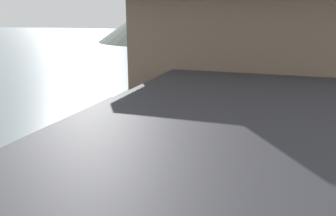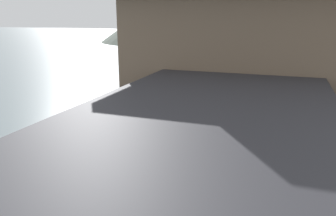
# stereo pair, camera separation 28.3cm
# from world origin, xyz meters

# --- Properties ---
(riverbank_right) EXTENTS (18.00, 110.00, 0.91)m
(riverbank_right) POSITION_xyz_m (15.91, 30.00, 0.45)
(riverbank_right) COLOR slate
(riverbank_right) RESTS_ON ground
(boat_moored_nearest) EXTENTS (1.32, 5.58, 0.71)m
(boat_moored_nearest) POSITION_xyz_m (4.65, 16.57, 0.23)
(boat_moored_nearest) COLOR #232326
(boat_moored_nearest) RESTS_ON ground
(boat_moored_third) EXTENTS (1.65, 5.07, 0.40)m
(boat_moored_third) POSITION_xyz_m (5.66, 41.69, 0.13)
(boat_moored_third) COLOR #423328
(boat_moored_third) RESTS_ON ground
(boat_moored_far) EXTENTS (4.87, 2.74, 0.47)m
(boat_moored_far) POSITION_xyz_m (-1.90, 52.06, 0.15)
(boat_moored_far) COLOR brown
(boat_moored_far) RESTS_ON ground
(boat_midriver_drifting) EXTENTS (1.37, 3.88, 0.45)m
(boat_midriver_drifting) POSITION_xyz_m (5.50, 29.98, 0.15)
(boat_midriver_drifting) COLOR #232326
(boat_midriver_drifting) RESTS_ON ground
(boat_midriver_upstream) EXTENTS (4.98, 2.20, 0.68)m
(boat_midriver_upstream) POSITION_xyz_m (-0.48, 13.80, 0.23)
(boat_midriver_upstream) COLOR #232326
(boat_midriver_upstream) RESTS_ON ground
(house_waterfront_second) EXTENTS (6.24, 7.31, 8.74)m
(house_waterfront_second) POSITION_xyz_m (10.54, 7.81, 5.21)
(house_waterfront_second) COLOR #75604C
(house_waterfront_second) RESTS_ON riverbank_right
(house_waterfront_tall) EXTENTS (6.25, 7.08, 6.14)m
(house_waterfront_tall) POSITION_xyz_m (10.55, 14.65, 3.91)
(house_waterfront_tall) COLOR #75604C
(house_waterfront_tall) RESTS_ON riverbank_right
(house_waterfront_narrow) EXTENTS (6.66, 7.49, 8.74)m
(house_waterfront_narrow) POSITION_xyz_m (10.75, 22.36, 5.21)
(house_waterfront_narrow) COLOR #7F705B
(house_waterfront_narrow) RESTS_ON riverbank_right
(hill_far_west) EXTENTS (46.05, 46.05, 15.90)m
(hill_far_west) POSITION_xyz_m (-24.76, 104.18, 7.95)
(hill_far_west) COLOR slate
(hill_far_west) RESTS_ON ground
(hill_far_centre) EXTENTS (49.87, 49.87, 14.57)m
(hill_far_centre) POSITION_xyz_m (-10.62, 98.14, 7.28)
(hill_far_centre) COLOR slate
(hill_far_centre) RESTS_ON ground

